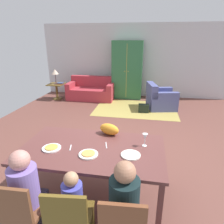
{
  "coord_description": "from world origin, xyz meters",
  "views": [
    {
      "loc": [
        0.59,
        -3.8,
        2.15
      ],
      "look_at": [
        -0.04,
        -0.3,
        0.85
      ],
      "focal_mm": 32.17,
      "sensor_mm": 36.0,
      "label": 1
    }
  ],
  "objects_px": {
    "book_upper": "(60,83)",
    "person_woman": "(124,210)",
    "side_table": "(57,89)",
    "dining_table": "(92,152)",
    "wine_glass": "(145,137)",
    "plate_near_woman": "(131,155)",
    "person_child": "(74,209)",
    "armchair": "(160,99)",
    "dining_chair_man": "(20,211)",
    "book_lower": "(60,84)",
    "cat": "(109,129)",
    "armoire": "(127,70)",
    "plate_near_man": "(52,148)",
    "dining_chair_child": "(69,218)",
    "table_lamp": "(55,72)",
    "handbag": "(144,108)",
    "person_man": "(28,196)",
    "plate_near_child": "(88,154)",
    "couch": "(91,91)"
  },
  "relations": [
    {
      "from": "cat",
      "to": "side_table",
      "type": "height_order",
      "value": "cat"
    },
    {
      "from": "plate_near_man",
      "to": "plate_near_child",
      "type": "height_order",
      "value": "same"
    },
    {
      "from": "side_table",
      "to": "table_lamp",
      "type": "distance_m",
      "value": 0.63
    },
    {
      "from": "person_child",
      "to": "couch",
      "type": "height_order",
      "value": "person_child"
    },
    {
      "from": "person_woman",
      "to": "table_lamp",
      "type": "bearing_deg",
      "value": 121.09
    },
    {
      "from": "person_child",
      "to": "table_lamp",
      "type": "height_order",
      "value": "table_lamp"
    },
    {
      "from": "person_woman",
      "to": "handbag",
      "type": "height_order",
      "value": "person_woman"
    },
    {
      "from": "plate_near_child",
      "to": "armoire",
      "type": "height_order",
      "value": "armoire"
    },
    {
      "from": "person_woman",
      "to": "book_upper",
      "type": "distance_m",
      "value": 6.07
    },
    {
      "from": "armoire",
      "to": "dining_chair_man",
      "type": "bearing_deg",
      "value": -94.11
    },
    {
      "from": "side_table",
      "to": "dining_table",
      "type": "bearing_deg",
      "value": -59.72
    },
    {
      "from": "dining_chair_child",
      "to": "couch",
      "type": "height_order",
      "value": "dining_chair_child"
    },
    {
      "from": "dining_chair_man",
      "to": "side_table",
      "type": "height_order",
      "value": "dining_chair_man"
    },
    {
      "from": "person_child",
      "to": "dining_chair_man",
      "type": "bearing_deg",
      "value": -162.09
    },
    {
      "from": "person_child",
      "to": "armchair",
      "type": "xyz_separation_m",
      "value": [
        1.11,
        4.87,
        -0.11
      ]
    },
    {
      "from": "plate_near_man",
      "to": "dining_chair_child",
      "type": "xyz_separation_m",
      "value": [
        0.54,
        -0.79,
        -0.28
      ]
    },
    {
      "from": "armchair",
      "to": "handbag",
      "type": "distance_m",
      "value": 0.72
    },
    {
      "from": "person_woman",
      "to": "armoire",
      "type": "bearing_deg",
      "value": 95.94
    },
    {
      "from": "plate_near_man",
      "to": "book_lower",
      "type": "bearing_deg",
      "value": 112.86
    },
    {
      "from": "armoire",
      "to": "plate_near_child",
      "type": "bearing_deg",
      "value": -89.06
    },
    {
      "from": "side_table",
      "to": "handbag",
      "type": "distance_m",
      "value": 3.4
    },
    {
      "from": "plate_near_woman",
      "to": "book_lower",
      "type": "xyz_separation_m",
      "value": [
        -3.03,
        4.63,
        -0.18
      ]
    },
    {
      "from": "dining_chair_man",
      "to": "armchair",
      "type": "height_order",
      "value": "dining_chair_man"
    },
    {
      "from": "book_upper",
      "to": "armoire",
      "type": "bearing_deg",
      "value": 15.78
    },
    {
      "from": "dining_chair_child",
      "to": "table_lamp",
      "type": "distance_m",
      "value": 6.09
    },
    {
      "from": "plate_near_child",
      "to": "plate_near_man",
      "type": "bearing_deg",
      "value": 173.57
    },
    {
      "from": "armchair",
      "to": "table_lamp",
      "type": "distance_m",
      "value": 3.85
    },
    {
      "from": "person_man",
      "to": "person_woman",
      "type": "relative_size",
      "value": 1.0
    },
    {
      "from": "dining_table",
      "to": "person_woman",
      "type": "bearing_deg",
      "value": -54.21
    },
    {
      "from": "book_lower",
      "to": "book_upper",
      "type": "bearing_deg",
      "value": 10.97
    },
    {
      "from": "plate_near_woman",
      "to": "armoire",
      "type": "relative_size",
      "value": 0.12
    },
    {
      "from": "person_man",
      "to": "book_upper",
      "type": "xyz_separation_m",
      "value": [
        -1.95,
        5.27,
        0.11
      ]
    },
    {
      "from": "book_lower",
      "to": "dining_chair_child",
      "type": "bearing_deg",
      "value": -65.31
    },
    {
      "from": "plate_near_child",
      "to": "person_child",
      "type": "xyz_separation_m",
      "value": [
        -0.0,
        -0.56,
        -0.34
      ]
    },
    {
      "from": "plate_near_man",
      "to": "dining_chair_man",
      "type": "bearing_deg",
      "value": -89.75
    },
    {
      "from": "person_woman",
      "to": "plate_near_man",
      "type": "bearing_deg",
      "value": 149.94
    },
    {
      "from": "plate_near_child",
      "to": "dining_chair_child",
      "type": "xyz_separation_m",
      "value": [
        0.01,
        -0.73,
        -0.28
      ]
    },
    {
      "from": "armchair",
      "to": "side_table",
      "type": "bearing_deg",
      "value": 173.75
    },
    {
      "from": "cat",
      "to": "side_table",
      "type": "bearing_deg",
      "value": 145.4
    },
    {
      "from": "person_man",
      "to": "book_upper",
      "type": "relative_size",
      "value": 5.04
    },
    {
      "from": "book_lower",
      "to": "person_woman",
      "type": "bearing_deg",
      "value": -60.15
    },
    {
      "from": "person_man",
      "to": "armchair",
      "type": "xyz_separation_m",
      "value": [
        1.65,
        4.86,
        -0.19
      ]
    },
    {
      "from": "armchair",
      "to": "person_child",
      "type": "bearing_deg",
      "value": -102.9
    },
    {
      "from": "book_lower",
      "to": "cat",
      "type": "bearing_deg",
      "value": -57.08
    },
    {
      "from": "person_child",
      "to": "side_table",
      "type": "height_order",
      "value": "person_child"
    },
    {
      "from": "person_man",
      "to": "book_upper",
      "type": "height_order",
      "value": "person_man"
    },
    {
      "from": "wine_glass",
      "to": "book_upper",
      "type": "bearing_deg",
      "value": 126.11
    },
    {
      "from": "book_upper",
      "to": "person_woman",
      "type": "bearing_deg",
      "value": -60.27
    },
    {
      "from": "plate_near_woman",
      "to": "person_child",
      "type": "height_order",
      "value": "person_child"
    },
    {
      "from": "person_child",
      "to": "armchair",
      "type": "height_order",
      "value": "person_child"
    }
  ]
}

